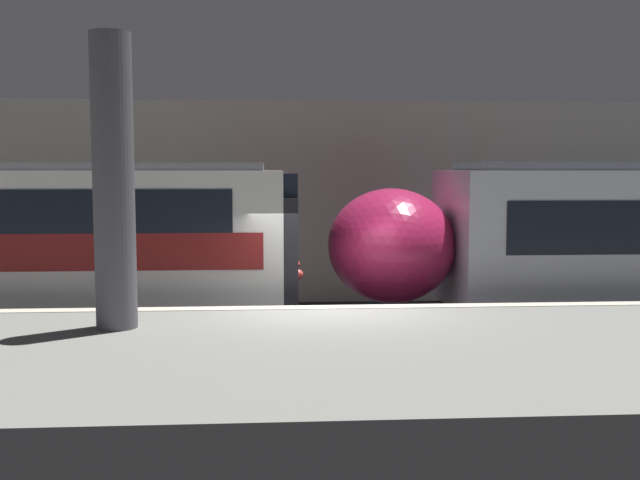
% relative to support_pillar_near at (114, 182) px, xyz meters
% --- Properties ---
extents(ground_plane, '(120.00, 120.00, 0.00)m').
position_rel_support_pillar_near_xyz_m(ground_plane, '(2.95, 1.44, -3.06)').
color(ground_plane, black).
extents(platform, '(40.00, 5.39, 1.12)m').
position_rel_support_pillar_near_xyz_m(platform, '(2.95, -1.25, -2.51)').
color(platform, slate).
rests_on(platform, ground).
extents(station_rear_barrier, '(50.00, 0.15, 4.88)m').
position_rel_support_pillar_near_xyz_m(station_rear_barrier, '(2.95, 8.04, -0.62)').
color(station_rear_barrier, '#B2AD9E').
rests_on(station_rear_barrier, ground).
extents(support_pillar_near, '(0.55, 0.55, 3.91)m').
position_rel_support_pillar_near_xyz_m(support_pillar_near, '(0.00, 0.00, 0.00)').
color(support_pillar_near, '#56565B').
rests_on(support_pillar_near, platform).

